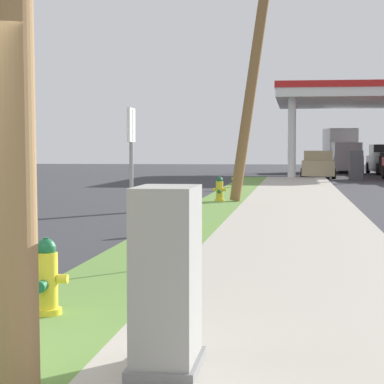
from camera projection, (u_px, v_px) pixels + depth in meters
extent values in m
cylinder|color=yellow|center=(47.00, 311.00, 7.69)|extent=(0.29, 0.29, 0.06)
cylinder|color=yellow|center=(47.00, 283.00, 7.68)|extent=(0.22, 0.22, 0.60)
sphere|color=#196038|center=(46.00, 248.00, 7.66)|extent=(0.19, 0.19, 0.19)
cylinder|color=#196038|center=(46.00, 240.00, 7.66)|extent=(0.06, 0.06, 0.05)
cylinder|color=yellow|center=(30.00, 278.00, 7.70)|extent=(0.10, 0.09, 0.09)
cylinder|color=yellow|center=(63.00, 279.00, 7.66)|extent=(0.10, 0.09, 0.09)
cylinder|color=#196038|center=(41.00, 287.00, 7.51)|extent=(0.11, 0.12, 0.11)
cylinder|color=yellow|center=(182.00, 226.00, 16.19)|extent=(0.29, 0.29, 0.06)
cylinder|color=yellow|center=(182.00, 212.00, 16.18)|extent=(0.22, 0.22, 0.60)
sphere|color=#196038|center=(182.00, 196.00, 16.16)|extent=(0.19, 0.19, 0.19)
cylinder|color=#196038|center=(182.00, 192.00, 16.15)|extent=(0.06, 0.06, 0.05)
cylinder|color=yellow|center=(175.00, 210.00, 16.19)|extent=(0.10, 0.09, 0.09)
cylinder|color=yellow|center=(190.00, 210.00, 16.15)|extent=(0.10, 0.09, 0.09)
cylinder|color=#196038|center=(181.00, 213.00, 16.01)|extent=(0.11, 0.12, 0.11)
cylinder|color=yellow|center=(219.00, 200.00, 24.15)|extent=(0.29, 0.29, 0.06)
cylinder|color=yellow|center=(220.00, 191.00, 24.14)|extent=(0.22, 0.22, 0.60)
sphere|color=#196038|center=(220.00, 180.00, 24.12)|extent=(0.19, 0.19, 0.19)
cylinder|color=#196038|center=(220.00, 177.00, 24.12)|extent=(0.06, 0.06, 0.05)
cylinder|color=yellow|center=(214.00, 190.00, 24.16)|extent=(0.10, 0.09, 0.09)
cylinder|color=yellow|center=(225.00, 190.00, 24.12)|extent=(0.10, 0.09, 0.09)
cylinder|color=#196038|center=(219.00, 192.00, 23.97)|extent=(0.11, 0.12, 0.11)
cylinder|color=yellow|center=(237.00, 186.00, 32.74)|extent=(0.29, 0.29, 0.06)
cylinder|color=yellow|center=(237.00, 180.00, 32.72)|extent=(0.22, 0.22, 0.60)
sphere|color=#196038|center=(237.00, 172.00, 32.71)|extent=(0.19, 0.19, 0.19)
cylinder|color=#196038|center=(237.00, 170.00, 32.70)|extent=(0.06, 0.06, 0.05)
cylinder|color=yellow|center=(233.00, 179.00, 32.74)|extent=(0.10, 0.09, 0.09)
cylinder|color=yellow|center=(241.00, 179.00, 32.70)|extent=(0.10, 0.09, 0.09)
cylinder|color=#196038|center=(236.00, 180.00, 32.56)|extent=(0.11, 0.12, 0.11)
cylinder|color=olive|center=(258.00, 42.00, 23.84)|extent=(1.68, 0.48, 9.57)
cube|color=slate|center=(167.00, 364.00, 5.77)|extent=(0.49, 0.80, 0.08)
cube|color=gray|center=(167.00, 278.00, 5.74)|extent=(0.43, 0.74, 1.33)
cylinder|color=gray|center=(131.00, 191.00, 10.33)|extent=(0.05, 0.05, 2.10)
cube|color=white|center=(131.00, 125.00, 10.29)|extent=(0.04, 0.36, 0.44)
cylinder|color=silver|center=(292.00, 139.00, 43.82)|extent=(0.44, 0.44, 4.49)
cylinder|color=silver|center=(292.00, 141.00, 55.52)|extent=(0.44, 0.44, 4.49)
cube|color=white|center=(349.00, 99.00, 49.09)|extent=(8.75, 13.61, 0.50)
cube|color=red|center=(349.00, 92.00, 49.07)|extent=(8.85, 13.71, 0.36)
cube|color=#47474C|center=(356.00, 165.00, 43.46)|extent=(0.70, 1.10, 1.60)
cube|color=#47474C|center=(343.00, 161.00, 55.15)|extent=(0.70, 1.10, 1.60)
cube|color=tan|center=(318.00, 168.00, 46.10)|extent=(1.93, 4.54, 0.85)
cube|color=tan|center=(318.00, 156.00, 45.84)|extent=(1.65, 2.06, 0.56)
cylinder|color=black|center=(303.00, 172.00, 47.93)|extent=(0.23, 0.61, 0.60)
cylinder|color=black|center=(332.00, 172.00, 47.67)|extent=(0.23, 0.61, 0.60)
cylinder|color=black|center=(303.00, 174.00, 44.57)|extent=(0.23, 0.61, 0.60)
cylinder|color=black|center=(334.00, 174.00, 44.31)|extent=(0.23, 0.61, 0.60)
cylinder|color=black|center=(368.00, 168.00, 54.80)|extent=(0.27, 0.77, 0.76)
cylinder|color=black|center=(378.00, 169.00, 50.51)|extent=(0.27, 0.77, 0.76)
cylinder|color=black|center=(384.00, 172.00, 44.46)|extent=(0.26, 0.77, 0.76)
cube|color=#BCBCC1|center=(341.00, 162.00, 56.48)|extent=(2.62, 6.57, 1.00)
cube|color=white|center=(340.00, 142.00, 57.17)|extent=(2.34, 4.14, 1.90)
cube|color=#BCBCC1|center=(346.00, 149.00, 54.38)|extent=(2.03, 2.22, 0.90)
cylinder|color=black|center=(362.00, 168.00, 53.83)|extent=(0.29, 0.78, 0.76)
cylinder|color=black|center=(333.00, 168.00, 53.88)|extent=(0.29, 0.78, 0.76)
cylinder|color=black|center=(348.00, 166.00, 59.12)|extent=(0.29, 0.78, 0.76)
cylinder|color=black|center=(323.00, 166.00, 59.17)|extent=(0.29, 0.78, 0.76)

